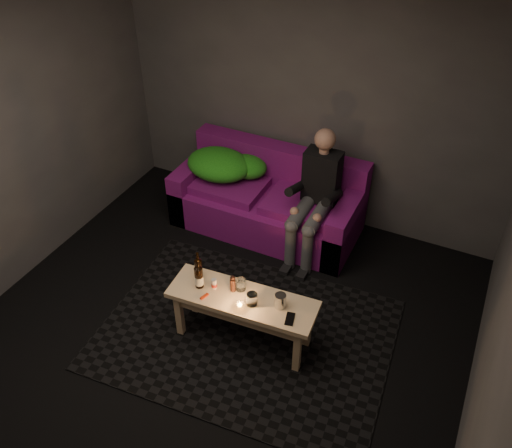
{
  "coord_description": "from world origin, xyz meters",
  "views": [
    {
      "loc": [
        1.63,
        -2.35,
        3.56
      ],
      "look_at": [
        -0.08,
        1.19,
        0.49
      ],
      "focal_mm": 38.0,
      "sensor_mm": 36.0,
      "label": 1
    }
  ],
  "objects_px": {
    "coffee_table": "(243,305)",
    "beer_bottle_b": "(199,277)",
    "steel_cup": "(280,301)",
    "person": "(315,194)",
    "sofa": "(269,202)",
    "beer_bottle_a": "(198,268)"
  },
  "relations": [
    {
      "from": "coffee_table",
      "to": "beer_bottle_b",
      "type": "distance_m",
      "value": 0.41
    },
    {
      "from": "steel_cup",
      "to": "person",
      "type": "bearing_deg",
      "value": 99.7
    },
    {
      "from": "sofa",
      "to": "person",
      "type": "distance_m",
      "value": 0.67
    },
    {
      "from": "coffee_table",
      "to": "beer_bottle_b",
      "type": "bearing_deg",
      "value": -174.07
    },
    {
      "from": "person",
      "to": "coffee_table",
      "type": "xyz_separation_m",
      "value": [
        -0.08,
        -1.36,
        -0.25
      ]
    },
    {
      "from": "person",
      "to": "beer_bottle_b",
      "type": "relative_size",
      "value": 4.43
    },
    {
      "from": "beer_bottle_b",
      "to": "sofa",
      "type": "bearing_deg",
      "value": 93.68
    },
    {
      "from": "beer_bottle_a",
      "to": "steel_cup",
      "type": "xyz_separation_m",
      "value": [
        0.73,
        -0.02,
        -0.03
      ]
    },
    {
      "from": "sofa",
      "to": "steel_cup",
      "type": "distance_m",
      "value": 1.68
    },
    {
      "from": "person",
      "to": "sofa",
      "type": "bearing_deg",
      "value": 164.36
    },
    {
      "from": "beer_bottle_a",
      "to": "beer_bottle_b",
      "type": "relative_size",
      "value": 0.89
    },
    {
      "from": "coffee_table",
      "to": "beer_bottle_a",
      "type": "xyz_separation_m",
      "value": [
        -0.43,
        0.06,
        0.18
      ]
    },
    {
      "from": "sofa",
      "to": "beer_bottle_a",
      "type": "bearing_deg",
      "value": -88.51
    },
    {
      "from": "steel_cup",
      "to": "coffee_table",
      "type": "bearing_deg",
      "value": -172.46
    },
    {
      "from": "sofa",
      "to": "beer_bottle_b",
      "type": "bearing_deg",
      "value": -86.32
    },
    {
      "from": "person",
      "to": "beer_bottle_b",
      "type": "bearing_deg",
      "value": -107.74
    },
    {
      "from": "person",
      "to": "beer_bottle_a",
      "type": "xyz_separation_m",
      "value": [
        -0.51,
        -1.3,
        -0.07
      ]
    },
    {
      "from": "beer_bottle_b",
      "to": "steel_cup",
      "type": "bearing_deg",
      "value": 6.67
    },
    {
      "from": "person",
      "to": "beer_bottle_b",
      "type": "height_order",
      "value": "person"
    },
    {
      "from": "sofa",
      "to": "steel_cup",
      "type": "relative_size",
      "value": 15.46
    },
    {
      "from": "person",
      "to": "beer_bottle_a",
      "type": "relative_size",
      "value": 4.98
    },
    {
      "from": "sofa",
      "to": "person",
      "type": "height_order",
      "value": "person"
    }
  ]
}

